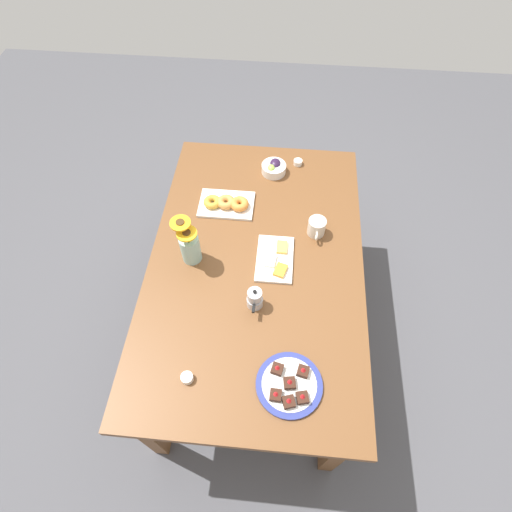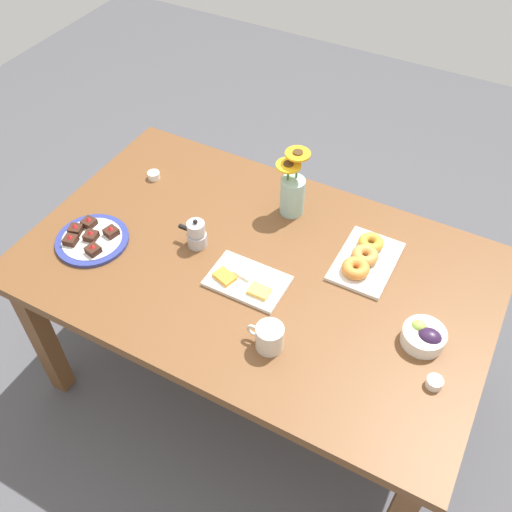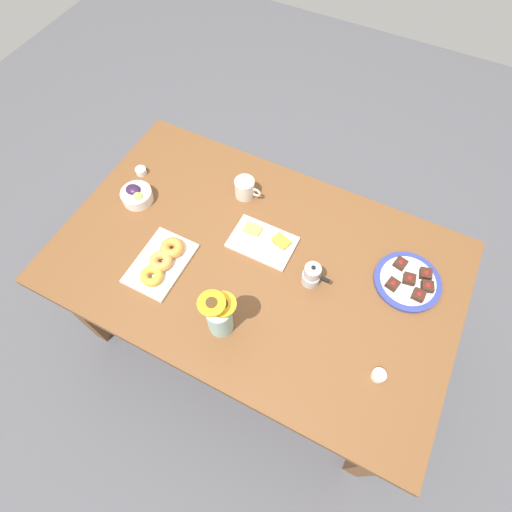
{
  "view_description": "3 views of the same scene",
  "coord_description": "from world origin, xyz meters",
  "px_view_note": "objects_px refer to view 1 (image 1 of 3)",
  "views": [
    {
      "loc": [
        1.03,
        0.09,
        2.29
      ],
      "look_at": [
        0.0,
        0.0,
        0.78
      ],
      "focal_mm": 28.0,
      "sensor_mm": 36.0,
      "label": 1
    },
    {
      "loc": [
        -0.62,
        1.16,
        2.19
      ],
      "look_at": [
        0.0,
        0.0,
        0.78
      ],
      "focal_mm": 40.0,
      "sensor_mm": 36.0,
      "label": 2
    },
    {
      "loc": [
        0.35,
        -0.68,
        2.13
      ],
      "look_at": [
        0.0,
        0.0,
        0.78
      ],
      "focal_mm": 28.0,
      "sensor_mm": 36.0,
      "label": 3
    }
  ],
  "objects_px": {
    "moka_pot": "(255,299)",
    "dining_table": "(256,271)",
    "grape_bowl": "(274,168)",
    "jam_cup_berry": "(298,162)",
    "coffee_mug": "(317,227)",
    "dessert_plate": "(289,385)",
    "flower_vase": "(190,246)",
    "croissant_platter": "(227,203)",
    "jam_cup_honey": "(187,378)",
    "cheese_platter": "(275,259)"
  },
  "relations": [
    {
      "from": "moka_pot",
      "to": "dining_table",
      "type": "bearing_deg",
      "value": -176.08
    },
    {
      "from": "dining_table",
      "to": "grape_bowl",
      "type": "bearing_deg",
      "value": 175.89
    },
    {
      "from": "jam_cup_berry",
      "to": "moka_pot",
      "type": "xyz_separation_m",
      "value": [
        0.9,
        -0.16,
        0.03
      ]
    },
    {
      "from": "coffee_mug",
      "to": "grape_bowl",
      "type": "relative_size",
      "value": 0.91
    },
    {
      "from": "dessert_plate",
      "to": "flower_vase",
      "type": "height_order",
      "value": "flower_vase"
    },
    {
      "from": "grape_bowl",
      "to": "jam_cup_berry",
      "type": "relative_size",
      "value": 2.77
    },
    {
      "from": "croissant_platter",
      "to": "coffee_mug",
      "type": "bearing_deg",
      "value": 73.96
    },
    {
      "from": "dining_table",
      "to": "grape_bowl",
      "type": "xyz_separation_m",
      "value": [
        -0.6,
        0.04,
        0.12
      ]
    },
    {
      "from": "jam_cup_honey",
      "to": "dining_table",
      "type": "bearing_deg",
      "value": 159.52
    },
    {
      "from": "jam_cup_berry",
      "to": "moka_pot",
      "type": "relative_size",
      "value": 0.4
    },
    {
      "from": "coffee_mug",
      "to": "moka_pot",
      "type": "xyz_separation_m",
      "value": [
        0.42,
        -0.26,
        0.0
      ]
    },
    {
      "from": "jam_cup_berry",
      "to": "croissant_platter",
      "type": "bearing_deg",
      "value": -45.51
    },
    {
      "from": "cheese_platter",
      "to": "dining_table",
      "type": "bearing_deg",
      "value": -82.35
    },
    {
      "from": "croissant_platter",
      "to": "dessert_plate",
      "type": "xyz_separation_m",
      "value": [
        0.89,
        0.36,
        -0.01
      ]
    },
    {
      "from": "jam_cup_berry",
      "to": "coffee_mug",
      "type": "bearing_deg",
      "value": 12.17
    },
    {
      "from": "coffee_mug",
      "to": "moka_pot",
      "type": "relative_size",
      "value": 1.01
    },
    {
      "from": "cheese_platter",
      "to": "dessert_plate",
      "type": "height_order",
      "value": "dessert_plate"
    },
    {
      "from": "dining_table",
      "to": "cheese_platter",
      "type": "height_order",
      "value": "cheese_platter"
    },
    {
      "from": "cheese_platter",
      "to": "croissant_platter",
      "type": "relative_size",
      "value": 0.93
    },
    {
      "from": "cheese_platter",
      "to": "coffee_mug",
      "type": "bearing_deg",
      "value": 134.08
    },
    {
      "from": "grape_bowl",
      "to": "croissant_platter",
      "type": "xyz_separation_m",
      "value": [
        0.27,
        -0.22,
        -0.01
      ]
    },
    {
      "from": "dining_table",
      "to": "moka_pot",
      "type": "relative_size",
      "value": 13.45
    },
    {
      "from": "dining_table",
      "to": "dessert_plate",
      "type": "height_order",
      "value": "dessert_plate"
    },
    {
      "from": "grape_bowl",
      "to": "jam_cup_honey",
      "type": "relative_size",
      "value": 2.77
    },
    {
      "from": "coffee_mug",
      "to": "cheese_platter",
      "type": "bearing_deg",
      "value": -45.92
    },
    {
      "from": "grape_bowl",
      "to": "dessert_plate",
      "type": "relative_size",
      "value": 0.51
    },
    {
      "from": "flower_vase",
      "to": "dessert_plate",
      "type": "bearing_deg",
      "value": 40.81
    },
    {
      "from": "cheese_platter",
      "to": "jam_cup_berry",
      "type": "bearing_deg",
      "value": 172.78
    },
    {
      "from": "flower_vase",
      "to": "jam_cup_berry",
      "type": "bearing_deg",
      "value": 145.23
    },
    {
      "from": "jam_cup_berry",
      "to": "grape_bowl",
      "type": "bearing_deg",
      "value": -60.86
    },
    {
      "from": "coffee_mug",
      "to": "dessert_plate",
      "type": "height_order",
      "value": "coffee_mug"
    },
    {
      "from": "dessert_plate",
      "to": "jam_cup_berry",
      "type": "bearing_deg",
      "value": -179.68
    },
    {
      "from": "dining_table",
      "to": "dessert_plate",
      "type": "xyz_separation_m",
      "value": [
        0.57,
        0.18,
        0.1
      ]
    },
    {
      "from": "flower_vase",
      "to": "moka_pot",
      "type": "distance_m",
      "value": 0.39
    },
    {
      "from": "coffee_mug",
      "to": "grape_bowl",
      "type": "bearing_deg",
      "value": -150.09
    },
    {
      "from": "croissant_platter",
      "to": "dessert_plate",
      "type": "distance_m",
      "value": 0.96
    },
    {
      "from": "jam_cup_honey",
      "to": "dessert_plate",
      "type": "relative_size",
      "value": 0.19
    },
    {
      "from": "dessert_plate",
      "to": "flower_vase",
      "type": "xyz_separation_m",
      "value": [
        -0.56,
        -0.48,
        0.08
      ]
    },
    {
      "from": "jam_cup_honey",
      "to": "jam_cup_berry",
      "type": "xyz_separation_m",
      "value": [
        -1.25,
        0.39,
        0.0
      ]
    },
    {
      "from": "jam_cup_honey",
      "to": "flower_vase",
      "type": "xyz_separation_m",
      "value": [
        -0.57,
        -0.08,
        0.08
      ]
    },
    {
      "from": "jam_cup_honey",
      "to": "moka_pot",
      "type": "height_order",
      "value": "moka_pot"
    },
    {
      "from": "dessert_plate",
      "to": "cheese_platter",
      "type": "bearing_deg",
      "value": -171.11
    },
    {
      "from": "grape_bowl",
      "to": "croissant_platter",
      "type": "height_order",
      "value": "grape_bowl"
    },
    {
      "from": "croissant_platter",
      "to": "flower_vase",
      "type": "distance_m",
      "value": 0.36
    },
    {
      "from": "grape_bowl",
      "to": "cheese_platter",
      "type": "relative_size",
      "value": 0.51
    },
    {
      "from": "flower_vase",
      "to": "moka_pot",
      "type": "bearing_deg",
      "value": 55.48
    },
    {
      "from": "dining_table",
      "to": "jam_cup_berry",
      "type": "height_order",
      "value": "jam_cup_berry"
    },
    {
      "from": "croissant_platter",
      "to": "dining_table",
      "type": "bearing_deg",
      "value": 29.06
    },
    {
      "from": "flower_vase",
      "to": "dining_table",
      "type": "bearing_deg",
      "value": 91.96
    },
    {
      "from": "coffee_mug",
      "to": "jam_cup_berry",
      "type": "distance_m",
      "value": 0.49
    }
  ]
}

